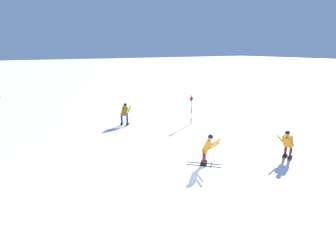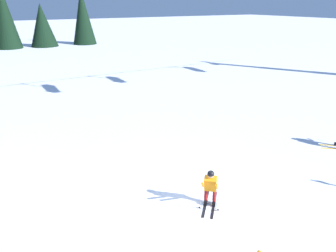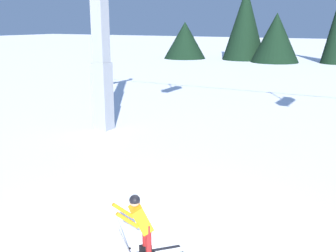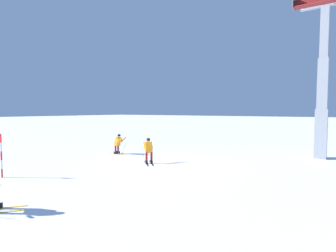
% 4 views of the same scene
% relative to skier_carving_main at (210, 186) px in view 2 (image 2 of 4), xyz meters
% --- Properties ---
extents(ground_plane, '(260.00, 260.00, 0.00)m').
position_rel_skier_carving_main_xyz_m(ground_plane, '(-0.42, 1.23, -0.86)').
color(ground_plane, white).
extents(skier_carving_main, '(1.47, 1.50, 1.62)m').
position_rel_skier_carving_main_xyz_m(skier_carving_main, '(0.00, 0.00, 0.00)').
color(skier_carving_main, black).
rests_on(skier_carving_main, ground_plane).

